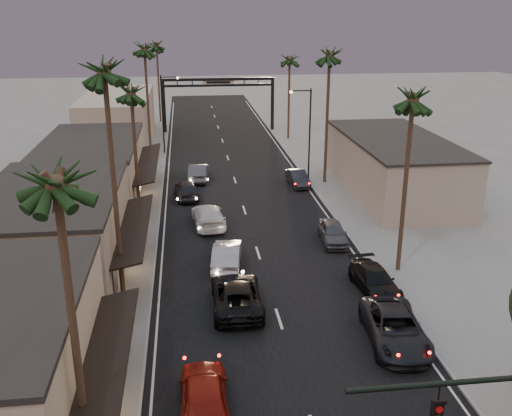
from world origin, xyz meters
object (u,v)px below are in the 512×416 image
object	(u,v)px
palm_la	(54,171)
oncoming_pickup	(237,295)
palm_far	(156,43)
oncoming_silver	(227,255)
arch	(219,91)
palm_rb	(330,51)
oncoming_red	(204,395)
palm_lc	(131,88)
palm_ld	(144,45)
curbside_near	(395,328)
curbside_black	(375,280)
streetlight_left	(165,108)
streetlight_right	(307,127)
palm_ra	(414,93)
palm_rc	(290,56)
palm_lb	(104,65)

from	to	relation	value
palm_la	oncoming_pickup	bearing A→B (deg)	60.90
palm_far	oncoming_silver	bearing A→B (deg)	-83.43
arch	palm_rb	size ratio (longest dim) A/B	1.07
oncoming_red	oncoming_pickup	bearing A→B (deg)	-103.44
arch	palm_lc	distance (m)	35.41
palm_ld	oncoming_pickup	xyz separation A→B (m)	(6.42, -34.47, -11.60)
palm_la	oncoming_silver	distance (m)	21.04
curbside_near	curbside_black	xyz separation A→B (m)	(0.77, 5.50, -0.10)
streetlight_left	curbside_black	xyz separation A→B (m)	(13.12, -36.50, -4.61)
arch	oncoming_silver	world-z (taller)	arch
streetlight_right	palm_ld	size ratio (longest dim) A/B	0.63
palm_ra	oncoming_pickup	xyz separation A→B (m)	(-10.78, -3.47, -10.62)
palm_la	palm_rb	bearing A→B (deg)	63.83
oncoming_pickup	streetlight_left	bearing A→B (deg)	-81.59
palm_rc	oncoming_pickup	xyz separation A→B (m)	(-10.78, -43.47, -9.65)
palm_ra	palm_rb	bearing A→B (deg)	90.00
palm_lc	palm_rc	size ratio (longest dim) A/B	1.00
palm_rc	curbside_near	size ratio (longest dim) A/B	2.06
arch	palm_rb	bearing A→B (deg)	-71.70
palm_rb	curbside_near	distance (m)	30.47
palm_ra	oncoming_pickup	size ratio (longest dim) A/B	2.24
streetlight_right	palm_rb	bearing A→B (deg)	-30.76
palm_lc	palm_rb	size ratio (longest dim) A/B	0.86
streetlight_left	palm_lc	bearing A→B (deg)	-94.37
curbside_black	oncoming_pickup	bearing A→B (deg)	-177.62
palm_far	oncoming_red	size ratio (longest dim) A/B	2.61
palm_far	palm_ra	bearing A→B (deg)	-72.62
palm_rb	curbside_near	xyz separation A→B (m)	(-3.17, -28.00, -11.59)
palm_rb	curbside_near	size ratio (longest dim) A/B	2.40
arch	curbside_near	size ratio (longest dim) A/B	2.57
palm_la	curbside_near	world-z (taller)	palm_la
palm_far	curbside_near	bearing A→B (deg)	-77.51
palm_lc	curbside_near	size ratio (longest dim) A/B	2.06
palm_rb	oncoming_pickup	size ratio (longest dim) A/B	2.41
oncoming_silver	palm_ra	bearing A→B (deg)	177.08
palm_la	palm_lc	distance (m)	27.02
palm_lb	palm_ra	bearing A→B (deg)	6.63
streetlight_left	oncoming_pickup	size ratio (longest dim) A/B	1.52
palm_lb	palm_ld	distance (m)	33.01
palm_lb	oncoming_red	world-z (taller)	palm_lb
palm_rc	palm_ra	bearing A→B (deg)	-90.00
palm_ra	palm_far	distance (m)	56.58
oncoming_red	palm_la	bearing A→B (deg)	34.57
streetlight_right	streetlight_left	size ratio (longest dim) A/B	1.00
palm_lc	curbside_near	bearing A→B (deg)	-54.95
oncoming_pickup	curbside_black	world-z (taller)	oncoming_pickup
palm_ld	curbside_near	size ratio (longest dim) A/B	2.40
arch	oncoming_pickup	distance (m)	49.74
streetlight_left	oncoming_pickup	distance (m)	38.03
palm_ld	curbside_black	size ratio (longest dim) A/B	2.86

